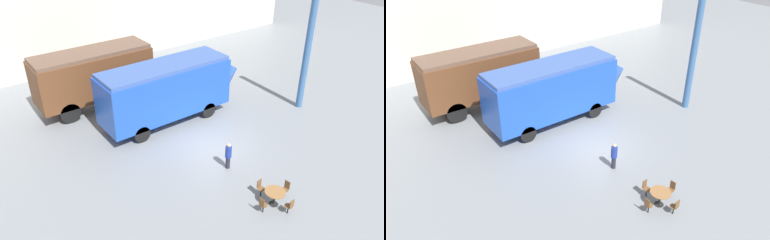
% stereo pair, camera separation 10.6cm
% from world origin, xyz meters
% --- Properties ---
extents(ground_plane, '(80.00, 80.00, 0.00)m').
position_xyz_m(ground_plane, '(0.00, 0.00, 0.00)').
color(ground_plane, gray).
extents(backdrop_wall, '(44.00, 0.15, 9.00)m').
position_xyz_m(backdrop_wall, '(0.00, 15.87, 4.50)').
color(backdrop_wall, beige).
rests_on(backdrop_wall, ground_plane).
extents(passenger_coach_wooden, '(7.79, 2.66, 3.98)m').
position_xyz_m(passenger_coach_wooden, '(-3.18, 8.80, 2.39)').
color(passenger_coach_wooden, brown).
rests_on(passenger_coach_wooden, ground_plane).
extents(streamlined_locomotive, '(10.19, 2.68, 3.89)m').
position_xyz_m(streamlined_locomotive, '(0.24, 4.14, 2.24)').
color(streamlined_locomotive, blue).
rests_on(streamlined_locomotive, ground_plane).
extents(cafe_table_near, '(0.98, 0.98, 0.76)m').
position_xyz_m(cafe_table_near, '(-0.71, -5.40, 0.63)').
color(cafe_table_near, black).
rests_on(cafe_table_near, ground_plane).
extents(cafe_chair_0, '(0.36, 0.36, 0.87)m').
position_xyz_m(cafe_chair_0, '(-1.57, -5.47, 0.51)').
color(cafe_chair_0, black).
rests_on(cafe_chair_0, ground_plane).
extents(cafe_chair_1, '(0.36, 0.36, 0.87)m').
position_xyz_m(cafe_chair_1, '(-0.64, -6.26, 0.51)').
color(cafe_chair_1, black).
rests_on(cafe_chair_1, ground_plane).
extents(cafe_chair_2, '(0.36, 0.36, 0.87)m').
position_xyz_m(cafe_chair_2, '(0.15, -5.33, 0.51)').
color(cafe_chair_2, black).
rests_on(cafe_chair_2, ground_plane).
extents(cafe_chair_3, '(0.36, 0.36, 0.87)m').
position_xyz_m(cafe_chair_3, '(-0.78, -4.54, 0.51)').
color(cafe_chair_3, black).
rests_on(cafe_chair_3, ground_plane).
extents(visitor_person, '(0.34, 0.34, 1.53)m').
position_xyz_m(visitor_person, '(-0.59, -2.00, 0.82)').
color(visitor_person, '#262633').
rests_on(visitor_person, ground_plane).
extents(support_pillar, '(0.44, 0.44, 8.00)m').
position_xyz_m(support_pillar, '(8.00, 0.35, 4.00)').
color(support_pillar, '#386093').
rests_on(support_pillar, ground_plane).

